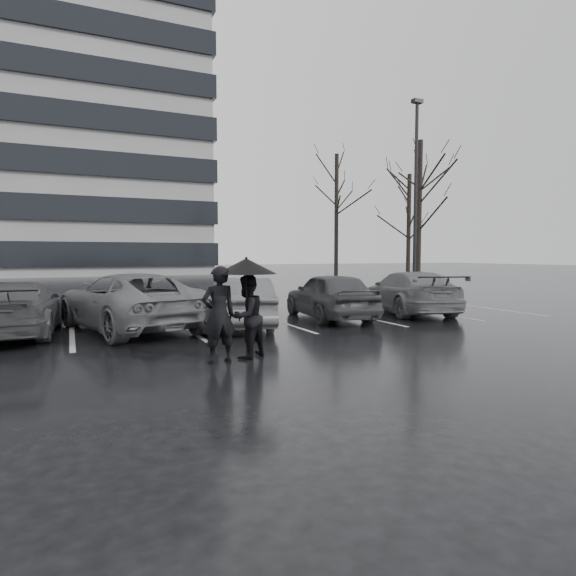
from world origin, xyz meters
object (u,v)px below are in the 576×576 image
(car_east, at_px, (408,292))
(lamp_post, at_px, (415,207))
(car_west_a, at_px, (240,302))
(car_west_c, at_px, (16,309))
(car_west_b, at_px, (130,301))
(pedestrian_right, at_px, (247,317))
(tree_east, at_px, (419,216))
(tree_ne, at_px, (409,230))
(tree_north, at_px, (336,220))
(car_main, at_px, (330,295))
(pedestrian_left, at_px, (219,314))

(car_east, bearing_deg, lamp_post, -116.67)
(car_west_a, bearing_deg, car_west_c, 4.48)
(car_west_b, relative_size, car_east, 1.10)
(pedestrian_right, height_order, tree_east, tree_east)
(lamp_post, bearing_deg, tree_ne, 53.80)
(tree_ne, height_order, tree_north, tree_north)
(lamp_post, distance_m, tree_north, 8.96)
(car_main, distance_m, car_west_c, 8.52)
(car_west_b, xyz_separation_m, car_east, (8.99, -0.18, -0.04))
(tree_east, bearing_deg, pedestrian_left, -140.34)
(car_west_c, relative_size, lamp_post, 0.50)
(pedestrian_left, bearing_deg, lamp_post, -148.19)
(tree_ne, bearing_deg, tree_north, 139.40)
(car_main, xyz_separation_m, car_west_b, (-5.87, 0.33, 0.02))
(tree_ne, bearing_deg, car_west_b, -148.01)
(car_west_b, height_order, car_west_c, car_west_b)
(car_main, height_order, car_west_c, car_main)
(car_west_b, distance_m, car_east, 8.99)
(tree_north, bearing_deg, car_main, -120.80)
(car_west_c, distance_m, pedestrian_left, 6.10)
(car_west_b, relative_size, tree_east, 0.67)
(car_west_a, height_order, pedestrian_right, pedestrian_right)
(pedestrian_right, distance_m, tree_ne, 23.04)
(car_west_c, height_order, lamp_post, lamp_post)
(car_main, bearing_deg, pedestrian_left, 48.72)
(car_main, bearing_deg, car_west_c, 3.31)
(car_west_b, distance_m, pedestrian_left, 4.88)
(car_main, relative_size, car_west_a, 1.03)
(pedestrian_left, bearing_deg, tree_east, -147.10)
(car_east, bearing_deg, pedestrian_left, 43.93)
(car_main, bearing_deg, tree_ne, -130.28)
(car_west_b, xyz_separation_m, tree_east, (15.59, 7.30, 3.25))
(car_west_b, xyz_separation_m, tree_ne, (18.09, 11.30, 2.75))
(car_west_a, bearing_deg, pedestrian_left, 79.20)
(car_west_c, bearing_deg, car_west_a, 175.21)
(car_main, height_order, pedestrian_left, pedestrian_left)
(car_main, relative_size, tree_ne, 0.61)
(car_west_c, distance_m, car_east, 11.63)
(lamp_post, height_order, tree_ne, lamp_post)
(car_west_a, relative_size, tree_ne, 0.59)
(car_main, xyz_separation_m, pedestrian_right, (-4.23, -4.28, 0.08))
(pedestrian_left, bearing_deg, car_west_c, -59.59)
(car_main, height_order, lamp_post, lamp_post)
(lamp_post, bearing_deg, tree_north, 84.65)
(car_main, height_order, tree_ne, tree_ne)
(car_main, xyz_separation_m, pedestrian_left, (-4.83, -4.44, 0.16))
(pedestrian_left, xyz_separation_m, lamp_post, (12.71, 10.14, 3.37))
(car_west_b, height_order, pedestrian_left, pedestrian_left)
(lamp_post, bearing_deg, car_east, -130.63)
(car_west_a, xyz_separation_m, tree_north, (11.76, 15.04, 3.57))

